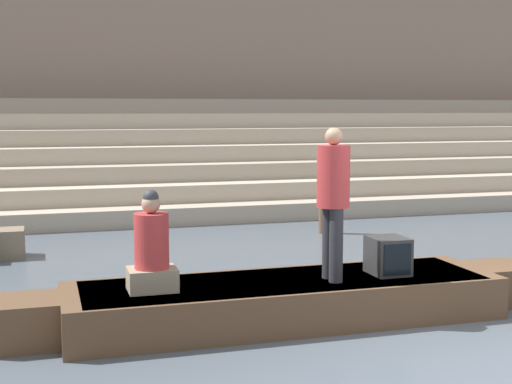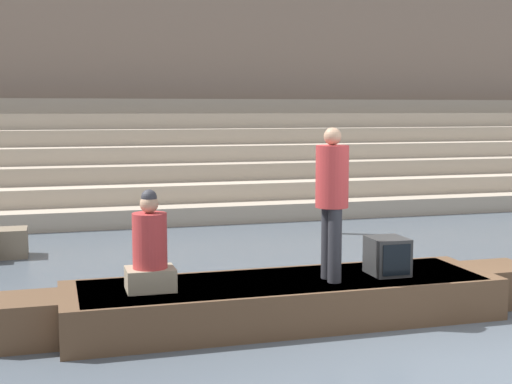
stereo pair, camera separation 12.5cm
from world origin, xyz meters
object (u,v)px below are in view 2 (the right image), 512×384
Objects in this scene: person_standing at (332,193)px; person_rowing at (150,251)px; mooring_post at (326,200)px; rowboat_main at (284,299)px; tv_set at (387,256)px.

person_standing reaches higher than person_rowing.
mooring_post is (2.15, 5.58, -0.85)m from person_standing.
mooring_post is (2.67, 5.42, 0.40)m from rowboat_main.
person_standing is 2.16m from person_rowing.
mooring_post is at bearing 58.67° from person_rowing.
person_rowing is 0.84× the size of mooring_post.
tv_set is at bearing -104.15° from mooring_post.
mooring_post is (1.38, 5.49, -0.05)m from tv_set.
person_standing is at bearing -174.04° from tv_set.
rowboat_main is 1.37m from tv_set.
mooring_post is (4.23, 5.46, -0.27)m from person_rowing.
mooring_post reaches higher than rowboat_main.
tv_set is (0.76, 0.09, -0.79)m from person_standing.
mooring_post reaches higher than tv_set.
person_standing is 1.59× the size of person_rowing.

